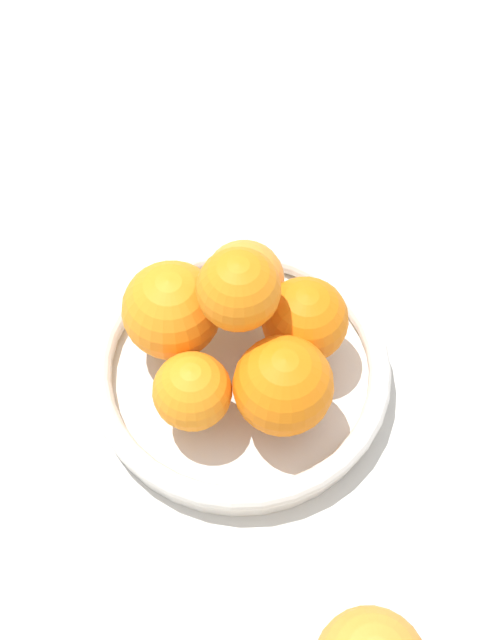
# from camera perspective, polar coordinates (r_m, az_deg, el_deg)

# --- Properties ---
(ground_plane) EXTENTS (4.00, 4.00, 0.00)m
(ground_plane) POSITION_cam_1_polar(r_m,az_deg,el_deg) (0.79, 0.00, -3.98)
(ground_plane) COLOR beige
(fruit_bowl) EXTENTS (0.26, 0.26, 0.04)m
(fruit_bowl) POSITION_cam_1_polar(r_m,az_deg,el_deg) (0.78, 0.00, -3.31)
(fruit_bowl) COLOR silver
(fruit_bowl) RESTS_ON ground_plane
(orange_pile) EXTENTS (0.19, 0.19, 0.13)m
(orange_pile) POSITION_cam_1_polar(r_m,az_deg,el_deg) (0.73, -0.08, -0.62)
(orange_pile) COLOR orange
(orange_pile) RESTS_ON fruit_bowl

